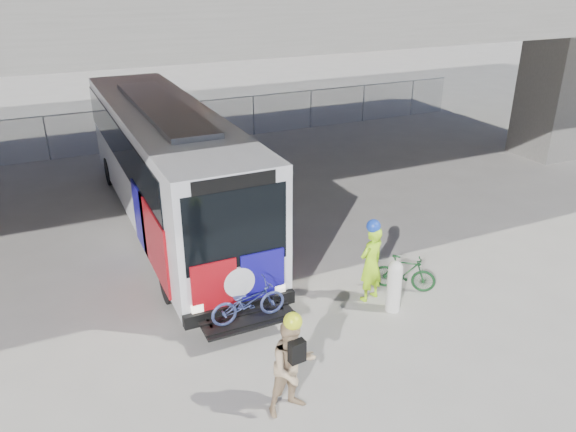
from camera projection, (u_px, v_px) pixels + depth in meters
ground at (282, 263)px, 15.03m from camera, size 160.00×160.00×0.00m
bus at (166, 157)px, 16.60m from camera, size 2.67×12.90×3.69m
chainlink_fence at (168, 113)px, 24.38m from camera, size 30.00×0.06×30.00m
bollard at (394, 284)px, 12.72m from camera, size 0.33×0.33×1.27m
cyclist_hivis at (371, 262)px, 13.03m from camera, size 0.78×0.62×2.07m
cyclist_tan at (293, 366)px, 9.70m from camera, size 0.97×0.79×2.03m
bike_parked at (404, 273)px, 13.64m from camera, size 1.44×1.30×0.91m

